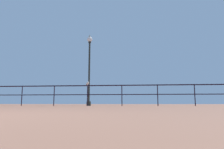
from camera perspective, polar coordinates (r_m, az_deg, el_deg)
pier_railing at (r=10.23m, az=-6.94°, el=-4.54°), size 24.24×0.05×1.03m
lamppost_center at (r=10.65m, az=-6.42°, el=2.80°), size 0.28×0.28×3.75m
seagull_on_rail at (r=10.24m, az=-6.96°, el=-2.58°), size 0.22×0.34×0.17m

